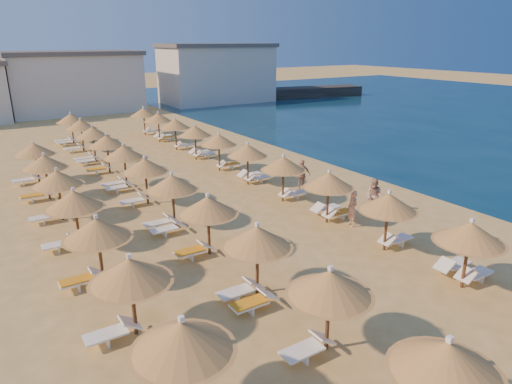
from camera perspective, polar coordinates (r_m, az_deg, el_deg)
ground at (r=20.44m, az=6.34°, el=-6.41°), size 220.00×220.00×0.00m
jetty at (r=71.15m, az=1.98°, el=12.17°), size 30.23×9.28×1.50m
hotel_blocks at (r=61.37m, az=-19.18°, el=12.95°), size 50.07×9.65×8.10m
parasol_row_east at (r=26.39m, az=1.07°, el=4.35°), size 2.53×43.32×2.70m
parasol_row_west at (r=23.53m, az=-12.18°, el=2.17°), size 2.53×43.32×2.70m
parasol_row_inland at (r=20.72m, az=-21.77°, el=-0.99°), size 2.53×24.78×2.70m
loungers at (r=24.30m, az=-7.40°, el=-1.45°), size 13.95×41.40×0.66m
beachgoer_c at (r=27.18m, az=5.70°, el=2.10°), size 1.20×0.80×1.89m
beachgoer_b at (r=24.25m, az=14.55°, el=-0.50°), size 0.86×1.02×1.84m
beachgoer_a at (r=22.32m, az=11.95°, el=-2.05°), size 0.56×0.73×1.78m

